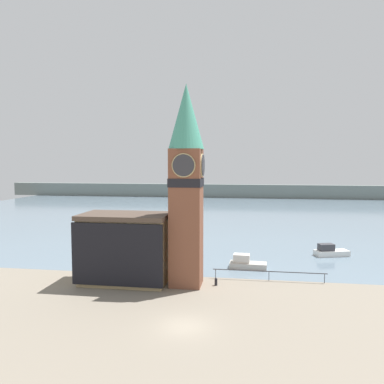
{
  "coord_description": "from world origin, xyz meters",
  "views": [
    {
      "loc": [
        4.94,
        -28.8,
        13.17
      ],
      "look_at": [
        -0.56,
        7.71,
        10.28
      ],
      "focal_mm": 35.0,
      "sensor_mm": 36.0,
      "label": 1
    }
  ],
  "objects_px": {
    "boat_far": "(330,251)",
    "clock_tower": "(186,180)",
    "boat_near": "(246,263)",
    "mooring_bollard_near": "(216,281)",
    "pier_building": "(125,248)"
  },
  "relations": [
    {
      "from": "boat_far",
      "to": "clock_tower",
      "type": "bearing_deg",
      "value": -155.51
    },
    {
      "from": "boat_near",
      "to": "clock_tower",
      "type": "bearing_deg",
      "value": -127.82
    },
    {
      "from": "mooring_bollard_near",
      "to": "clock_tower",
      "type": "bearing_deg",
      "value": -176.36
    },
    {
      "from": "clock_tower",
      "to": "boat_near",
      "type": "relative_size",
      "value": 4.6
    },
    {
      "from": "pier_building",
      "to": "mooring_bollard_near",
      "type": "bearing_deg",
      "value": 1.82
    },
    {
      "from": "clock_tower",
      "to": "boat_near",
      "type": "height_order",
      "value": "clock_tower"
    },
    {
      "from": "pier_building",
      "to": "clock_tower",
      "type": "bearing_deg",
      "value": 0.97
    },
    {
      "from": "clock_tower",
      "to": "pier_building",
      "type": "distance_m",
      "value": 10.19
    },
    {
      "from": "boat_near",
      "to": "mooring_bollard_near",
      "type": "height_order",
      "value": "boat_near"
    },
    {
      "from": "boat_near",
      "to": "mooring_bollard_near",
      "type": "distance_m",
      "value": 7.81
    },
    {
      "from": "boat_far",
      "to": "mooring_bollard_near",
      "type": "height_order",
      "value": "boat_far"
    },
    {
      "from": "clock_tower",
      "to": "boat_far",
      "type": "height_order",
      "value": "clock_tower"
    },
    {
      "from": "boat_near",
      "to": "boat_far",
      "type": "xyz_separation_m",
      "value": [
        11.74,
        8.05,
        -0.0
      ]
    },
    {
      "from": "boat_far",
      "to": "mooring_bollard_near",
      "type": "bearing_deg",
      "value": -150.36
    },
    {
      "from": "boat_near",
      "to": "mooring_bollard_near",
      "type": "relative_size",
      "value": 5.62
    }
  ]
}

